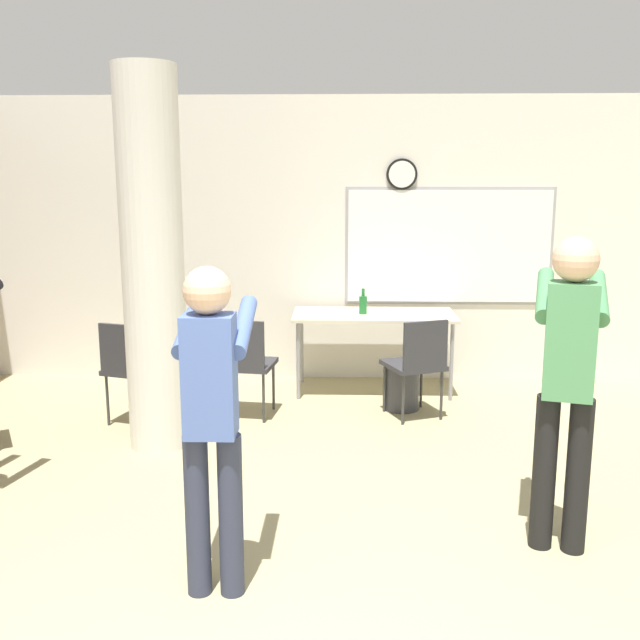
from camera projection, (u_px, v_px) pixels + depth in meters
wall_back at (331, 241)px, 7.12m from camera, size 8.00×0.15×2.80m
support_pillar at (153, 263)px, 5.22m from camera, size 0.46×0.46×2.80m
folding_table at (374, 319)px, 6.74m from camera, size 1.52×0.69×0.76m
bottle_on_table at (363, 304)px, 6.68m from camera, size 0.07×0.07×0.24m
waste_bin at (401, 387)px, 6.30m from camera, size 0.32×0.32×0.40m
chair_near_pillar at (132, 364)px, 5.86m from camera, size 0.55×0.55×0.87m
chair_table_right at (417, 360)px, 5.98m from camera, size 0.57×0.57×0.87m
chair_table_left at (245, 360)px, 6.00m from camera, size 0.50×0.50×0.87m
person_playing_front at (212, 406)px, 3.36m from camera, size 0.35×0.64×1.62m
person_playing_side at (568, 370)px, 3.77m from camera, size 0.51×0.71×1.72m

